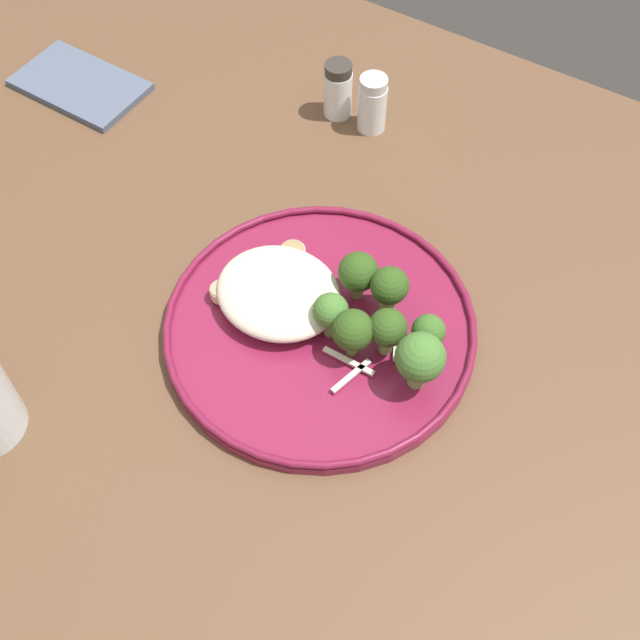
# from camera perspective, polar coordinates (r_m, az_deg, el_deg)

# --- Properties ---
(ground) EXTENTS (6.00, 6.00, 0.00)m
(ground) POSITION_cam_1_polar(r_m,az_deg,el_deg) (1.43, 0.10, -18.84)
(ground) COLOR #2D2B28
(wooden_dining_table) EXTENTS (1.40, 1.00, 0.74)m
(wooden_dining_table) POSITION_cam_1_polar(r_m,az_deg,el_deg) (0.82, 0.17, -6.30)
(wooden_dining_table) COLOR brown
(wooden_dining_table) RESTS_ON ground
(dinner_plate) EXTENTS (0.29, 0.29, 0.02)m
(dinner_plate) POSITION_cam_1_polar(r_m,az_deg,el_deg) (0.76, -0.00, -0.49)
(dinner_plate) COLOR maroon
(dinner_plate) RESTS_ON wooden_dining_table
(noodle_bed) EXTENTS (0.12, 0.11, 0.03)m
(noodle_bed) POSITION_cam_1_polar(r_m,az_deg,el_deg) (0.76, -2.89, 1.90)
(noodle_bed) COLOR beige
(noodle_bed) RESTS_ON dinner_plate
(seared_scallop_large_seared) EXTENTS (0.03, 0.03, 0.01)m
(seared_scallop_large_seared) POSITION_cam_1_polar(r_m,az_deg,el_deg) (0.77, -3.41, 1.76)
(seared_scallop_large_seared) COLOR #E5C689
(seared_scallop_large_seared) RESTS_ON dinner_plate
(seared_scallop_right_edge) EXTENTS (0.02, 0.02, 0.01)m
(seared_scallop_right_edge) POSITION_cam_1_polar(r_m,az_deg,el_deg) (0.78, -6.82, 1.95)
(seared_scallop_right_edge) COLOR beige
(seared_scallop_right_edge) RESTS_ON dinner_plate
(seared_scallop_center_golden) EXTENTS (0.03, 0.03, 0.01)m
(seared_scallop_center_golden) POSITION_cam_1_polar(r_m,az_deg,el_deg) (0.78, -2.17, 2.92)
(seared_scallop_center_golden) COLOR #DBB77A
(seared_scallop_center_golden) RESTS_ON dinner_plate
(seared_scallop_left_edge) EXTENTS (0.02, 0.02, 0.02)m
(seared_scallop_left_edge) POSITION_cam_1_polar(r_m,az_deg,el_deg) (0.80, -1.89, 4.59)
(seared_scallop_left_edge) COLOR #DBB77A
(seared_scallop_left_edge) RESTS_ON dinner_plate
(broccoli_floret_near_rim) EXTENTS (0.03, 0.03, 0.05)m
(broccoli_floret_near_rim) POSITION_cam_1_polar(r_m,az_deg,el_deg) (0.72, 4.69, -0.61)
(broccoli_floret_near_rim) COLOR #89A356
(broccoli_floret_near_rim) RESTS_ON dinner_plate
(broccoli_floret_front_edge) EXTENTS (0.04, 0.04, 0.05)m
(broccoli_floret_front_edge) POSITION_cam_1_polar(r_m,az_deg,el_deg) (0.76, 2.65, 3.29)
(broccoli_floret_front_edge) COLOR #7A994C
(broccoli_floret_front_edge) RESTS_ON dinner_plate
(broccoli_floret_center_pile) EXTENTS (0.03, 0.03, 0.05)m
(broccoli_floret_center_pile) POSITION_cam_1_polar(r_m,az_deg,el_deg) (0.73, 0.74, 0.57)
(broccoli_floret_center_pile) COLOR #7A994C
(broccoli_floret_center_pile) RESTS_ON dinner_plate
(broccoli_floret_tall_stalk) EXTENTS (0.04, 0.04, 0.06)m
(broccoli_floret_tall_stalk) POSITION_cam_1_polar(r_m,az_deg,el_deg) (0.70, 6.94, -2.66)
(broccoli_floret_tall_stalk) COLOR #7A994C
(broccoli_floret_tall_stalk) RESTS_ON dinner_plate
(broccoli_floret_left_leaning) EXTENTS (0.04, 0.04, 0.05)m
(broccoli_floret_left_leaning) POSITION_cam_1_polar(r_m,az_deg,el_deg) (0.72, 2.28, -0.75)
(broccoli_floret_left_leaning) COLOR #7A994C
(broccoli_floret_left_leaning) RESTS_ON dinner_plate
(broccoli_floret_rear_charred) EXTENTS (0.04, 0.04, 0.06)m
(broccoli_floret_rear_charred) POSITION_cam_1_polar(r_m,az_deg,el_deg) (0.74, 4.82, 2.25)
(broccoli_floret_rear_charred) COLOR #7A994C
(broccoli_floret_rear_charred) RESTS_ON dinner_plate
(broccoli_floret_right_tilted) EXTENTS (0.03, 0.03, 0.05)m
(broccoli_floret_right_tilted) POSITION_cam_1_polar(r_m,az_deg,el_deg) (0.73, 7.51, -0.82)
(broccoli_floret_right_tilted) COLOR #7A994C
(broccoli_floret_right_tilted) RESTS_ON dinner_plate
(onion_sliver_curled_piece) EXTENTS (0.05, 0.01, 0.00)m
(onion_sliver_curled_piece) POSITION_cam_1_polar(r_m,az_deg,el_deg) (0.74, 1.99, -2.86)
(onion_sliver_curled_piece) COLOR silver
(onion_sliver_curled_piece) RESTS_ON dinner_plate
(onion_sliver_short_strip) EXTENTS (0.02, 0.05, 0.00)m
(onion_sliver_short_strip) POSITION_cam_1_polar(r_m,az_deg,el_deg) (0.73, 1.97, -4.15)
(onion_sliver_short_strip) COLOR silver
(onion_sliver_short_strip) RESTS_ON dinner_plate
(onion_sliver_pale_crescent) EXTENTS (0.02, 0.04, 0.00)m
(onion_sliver_pale_crescent) POSITION_cam_1_polar(r_m,az_deg,el_deg) (0.75, 5.31, -1.44)
(onion_sliver_pale_crescent) COLOR silver
(onion_sliver_pale_crescent) RESTS_ON dinner_plate
(folded_napkin) EXTENTS (0.15, 0.09, 0.01)m
(folded_napkin) POSITION_cam_1_polar(r_m,az_deg,el_deg) (1.04, -16.27, 15.36)
(folded_napkin) COLOR #4C566B
(folded_napkin) RESTS_ON wooden_dining_table
(salt_shaker) EXTENTS (0.03, 0.03, 0.07)m
(salt_shaker) POSITION_cam_1_polar(r_m,az_deg,el_deg) (0.93, 3.64, 14.69)
(salt_shaker) COLOR white
(salt_shaker) RESTS_ON wooden_dining_table
(pepper_shaker) EXTENTS (0.03, 0.03, 0.07)m
(pepper_shaker) POSITION_cam_1_polar(r_m,az_deg,el_deg) (0.95, 1.25, 15.64)
(pepper_shaker) COLOR white
(pepper_shaker) RESTS_ON wooden_dining_table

